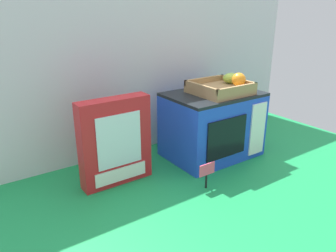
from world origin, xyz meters
TOP-DOWN VIEW (x-y plane):
  - ground_plane at (0.00, 0.00)m, footprint 1.70×1.70m
  - display_back_panel at (0.00, 0.24)m, footprint 1.61×0.03m
  - toy_microwave at (0.13, -0.02)m, footprint 0.40×0.28m
  - food_groups_crate at (0.17, -0.04)m, footprint 0.24×0.21m
  - cookie_set_box at (-0.33, -0.00)m, footprint 0.27×0.07m
  - price_sign at (-0.08, -0.23)m, footprint 0.07×0.01m

SIDE VIEW (x-z plane):
  - ground_plane at x=0.00m, z-range 0.00..0.00m
  - price_sign at x=-0.08m, z-range 0.02..0.12m
  - toy_microwave at x=0.13m, z-range 0.00..0.29m
  - cookie_set_box at x=-0.33m, z-range 0.00..0.33m
  - food_groups_crate at x=0.17m, z-range 0.27..0.35m
  - display_back_panel at x=0.00m, z-range 0.00..0.78m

